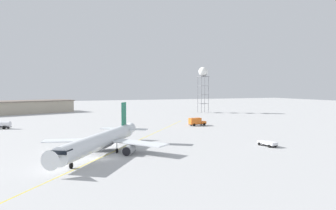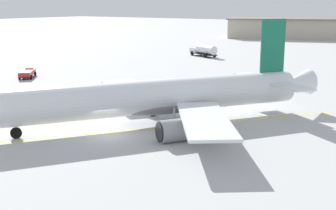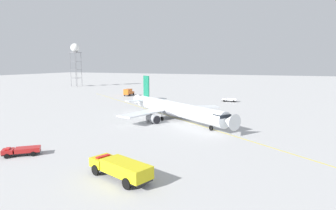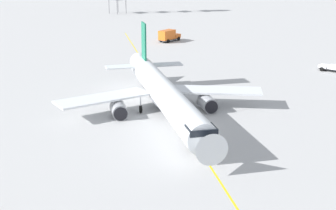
{
  "view_description": "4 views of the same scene",
  "coord_description": "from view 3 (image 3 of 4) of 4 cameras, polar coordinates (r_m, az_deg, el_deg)",
  "views": [
    {
      "loc": [
        68.28,
        -12.76,
        15.28
      ],
      "look_at": [
        -41.4,
        31.96,
        8.69
      ],
      "focal_mm": 34.77,
      "sensor_mm": 36.0,
      "label": 1
    },
    {
      "loc": [
        31.91,
        28.44,
        12.81
      ],
      "look_at": [
        -4.11,
        4.28,
        2.88
      ],
      "focal_mm": 47.59,
      "sensor_mm": 36.0,
      "label": 2
    },
    {
      "loc": [
        20.04,
        -67.57,
        14.88
      ],
      "look_at": [
        -9.23,
        4.47,
        3.35
      ],
      "focal_mm": 30.37,
      "sensor_mm": 36.0,
      "label": 3
    },
    {
      "loc": [
        37.78,
        -46.35,
        21.72
      ],
      "look_at": [
        -3.39,
        -0.97,
        2.34
      ],
      "focal_mm": 50.63,
      "sensor_mm": 36.0,
      "label": 4
    }
  ],
  "objects": [
    {
      "name": "taxiway_centreline",
      "position": [
        71.15,
        5.0,
        -3.67
      ],
      "size": [
        128.59,
        97.79,
        0.01
      ],
      "rotation": [
        0.0,
        0.0,
        5.63
      ],
      "color": "yellow",
      "rests_on": "ground_plane"
    },
    {
      "name": "ops_pickup_truck",
      "position": [
        52.29,
        -27.31,
        -8.14
      ],
      "size": [
        5.58,
        5.11,
        1.41
      ],
      "rotation": [
        0.0,
        0.0,
        3.84
      ],
      "color": "#232326",
      "rests_on": "ground_plane"
    },
    {
      "name": "ground_plane",
      "position": [
        72.03,
        5.48,
        -3.53
      ],
      "size": [
        600.0,
        600.0,
        0.0
      ],
      "primitive_type": "plane",
      "color": "#B2B2B2"
    },
    {
      "name": "airliner_main",
      "position": [
        74.31,
        1.38,
        -0.89
      ],
      "size": [
        36.39,
        27.91,
        11.16
      ],
      "rotation": [
        0.0,
        0.0,
        5.69
      ],
      "color": "silver",
      "rests_on": "ground_plane"
    },
    {
      "name": "radar_tower",
      "position": [
        192.55,
        -18.14,
        10.45
      ],
      "size": [
        5.52,
        5.52,
        27.11
      ],
      "color": "slate",
      "rests_on": "ground_plane"
    },
    {
      "name": "catering_truck_truck",
      "position": [
        131.64,
        -7.94,
        2.58
      ],
      "size": [
        3.06,
        7.18,
        3.1
      ],
      "rotation": [
        0.0,
        0.0,
        1.66
      ],
      "color": "#232326",
      "rests_on": "ground_plane"
    },
    {
      "name": "pushback_tug_truck",
      "position": [
        112.45,
        12.26,
        1.05
      ],
      "size": [
        5.61,
        2.62,
        1.3
      ],
      "rotation": [
        0.0,
        0.0,
        3.21
      ],
      "color": "#232326",
      "rests_on": "ground_plane"
    },
    {
      "name": "fire_tender_truck",
      "position": [
        37.87,
        -9.47,
        -12.32
      ],
      "size": [
        10.08,
        6.05,
        2.5
      ],
      "rotation": [
        0.0,
        0.0,
        2.79
      ],
      "color": "#232326",
      "rests_on": "ground_plane"
    }
  ]
}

